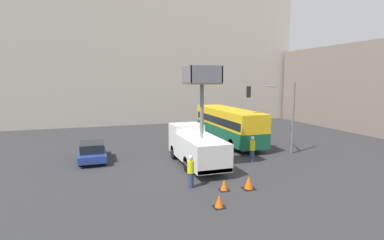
# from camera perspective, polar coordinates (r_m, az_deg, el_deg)

# --- Properties ---
(ground_plane) EXTENTS (120.00, 120.00, 0.00)m
(ground_plane) POSITION_cam_1_polar(r_m,az_deg,el_deg) (20.74, 1.13, -8.99)
(ground_plane) COLOR #333335
(building_backdrop_far) EXTENTS (44.00, 10.00, 18.27)m
(building_backdrop_far) POSITION_cam_1_polar(r_m,az_deg,el_deg) (45.08, -10.05, 11.64)
(building_backdrop_far) COLOR #BCB2A3
(building_backdrop_far) RESTS_ON ground_plane
(utility_truck) EXTENTS (2.26, 6.81, 6.81)m
(utility_truck) POSITION_cam_1_polar(r_m,az_deg,el_deg) (20.78, 0.75, -4.59)
(utility_truck) COLOR silver
(utility_truck) RESTS_ON ground_plane
(city_bus) EXTENTS (2.57, 10.29, 3.23)m
(city_bus) POSITION_cam_1_polar(r_m,az_deg,el_deg) (28.28, 6.93, -0.60)
(city_bus) COLOR #145638
(city_bus) RESTS_ON ground_plane
(traffic_light_pole) EXTENTS (3.56, 3.31, 5.73)m
(traffic_light_pole) POSITION_cam_1_polar(r_m,az_deg,el_deg) (24.85, 15.78, 2.70)
(traffic_light_pole) COLOR slate
(traffic_light_pole) RESTS_ON ground_plane
(road_worker_near_truck) EXTENTS (0.38, 0.38, 1.85)m
(road_worker_near_truck) POSITION_cam_1_polar(r_m,az_deg,el_deg) (16.73, -0.25, -9.78)
(road_worker_near_truck) COLOR navy
(road_worker_near_truck) RESTS_ON ground_plane
(road_worker_directing) EXTENTS (0.38, 0.38, 1.91)m
(road_worker_directing) POSITION_cam_1_polar(r_m,az_deg,el_deg) (22.20, 11.42, -5.44)
(road_worker_directing) COLOR navy
(road_worker_directing) RESTS_ON ground_plane
(traffic_cone_near_truck) EXTENTS (0.64, 0.64, 0.73)m
(traffic_cone_near_truck) POSITION_cam_1_polar(r_m,az_deg,el_deg) (17.05, 10.76, -11.66)
(traffic_cone_near_truck) COLOR black
(traffic_cone_near_truck) RESTS_ON ground_plane
(traffic_cone_mid_road) EXTENTS (0.53, 0.53, 0.60)m
(traffic_cone_mid_road) POSITION_cam_1_polar(r_m,az_deg,el_deg) (16.65, 6.14, -12.27)
(traffic_cone_mid_road) COLOR black
(traffic_cone_mid_road) RESTS_ON ground_plane
(traffic_cone_far_side) EXTENTS (0.54, 0.54, 0.62)m
(traffic_cone_far_side) POSITION_cam_1_polar(r_m,az_deg,el_deg) (14.59, 5.21, -15.20)
(traffic_cone_far_side) COLOR black
(traffic_cone_far_side) RESTS_ON ground_plane
(parked_car_curbside) EXTENTS (1.88, 4.45, 1.39)m
(parked_car_curbside) POSITION_cam_1_polar(r_m,az_deg,el_deg) (23.42, -18.46, -5.64)
(parked_car_curbside) COLOR navy
(parked_car_curbside) RESTS_ON ground_plane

